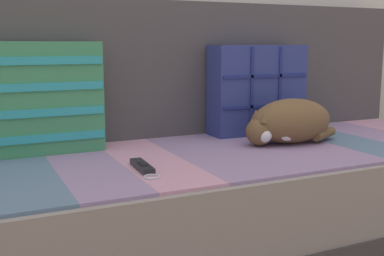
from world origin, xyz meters
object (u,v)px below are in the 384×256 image
couch (224,206)px  throw_pillow_quilted (257,90)px  sleeping_cat (289,123)px  game_remote_near (143,167)px  throw_pillow_striped (32,98)px

couch → throw_pillow_quilted: (0.27, 0.22, 0.40)m
sleeping_cat → game_remote_near: sleeping_cat is taller
throw_pillow_quilted → game_remote_near: 0.77m
throw_pillow_quilted → sleeping_cat: (-0.01, -0.24, -0.10)m
couch → throw_pillow_striped: throw_pillow_striped is taller
throw_pillow_striped → sleeping_cat: (0.90, -0.24, -0.11)m
throw_pillow_quilted → throw_pillow_striped: throw_pillow_striped is taller
couch → sleeping_cat: sleeping_cat is taller
couch → sleeping_cat: (0.26, -0.03, 0.30)m
couch → throw_pillow_quilted: 0.53m
throw_pillow_quilted → game_remote_near: size_ratio=2.05×
throw_pillow_striped → throw_pillow_quilted: bearing=0.0°
couch → sleeping_cat: 0.40m
couch → game_remote_near: bearing=-156.6°
throw_pillow_striped → sleeping_cat: throw_pillow_striped is taller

